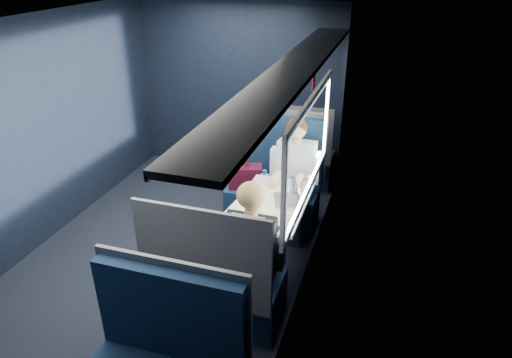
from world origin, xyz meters
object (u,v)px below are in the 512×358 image
(seat_bay_near, at_px, (273,187))
(seat_row_front, at_px, (293,156))
(bottle_small, at_px, (293,186))
(woman, at_px, (253,245))
(seat_bay_far, at_px, (218,283))
(cup, at_px, (311,180))
(table, at_px, (269,208))
(man, at_px, (294,173))
(laptop, at_px, (292,196))

(seat_bay_near, relative_size, seat_row_front, 1.09)
(bottle_small, bearing_deg, seat_bay_near, 118.83)
(seat_row_front, xyz_separation_m, woman, (0.25, -2.50, 0.32))
(seat_bay_far, height_order, cup, seat_bay_far)
(table, distance_m, seat_bay_far, 0.93)
(table, distance_m, cup, 0.55)
(seat_bay_far, xyz_separation_m, man, (0.25, 1.57, 0.30))
(seat_row_front, height_order, bottle_small, seat_row_front)
(seat_bay_far, xyz_separation_m, seat_row_front, (0.00, 2.67, -0.00))
(seat_bay_near, relative_size, bottle_small, 6.47)
(laptop, bearing_deg, cup, 76.20)
(table, bearing_deg, woman, -84.55)
(seat_row_front, distance_m, cup, 1.49)
(seat_bay_far, bearing_deg, table, 78.22)
(man, bearing_deg, cup, -48.36)
(seat_row_front, bearing_deg, man, -77.17)
(laptop, bearing_deg, man, 101.61)
(bottle_small, distance_m, cup, 0.28)
(seat_bay_far, distance_m, woman, 0.43)
(man, relative_size, cup, 14.03)
(seat_bay_near, xyz_separation_m, seat_bay_far, (0.02, -1.74, -0.01))
(laptop, xyz_separation_m, bottle_small, (-0.03, 0.15, 0.02))
(seat_bay_far, relative_size, woman, 0.95)
(seat_bay_near, xyz_separation_m, woman, (0.27, -1.57, 0.30))
(table, xyz_separation_m, laptop, (0.20, 0.05, 0.14))
(woman, xyz_separation_m, bottle_small, (0.10, 0.90, 0.10))
(seat_bay_far, bearing_deg, cup, 69.95)
(seat_bay_far, bearing_deg, man, 80.97)
(bottle_small, bearing_deg, cup, 62.48)
(man, bearing_deg, seat_bay_far, -99.03)
(man, relative_size, bottle_small, 6.79)
(cup, bearing_deg, seat_row_front, 109.49)
(table, height_order, seat_row_front, seat_row_front)
(man, height_order, woman, same)
(laptop, distance_m, cup, 0.40)
(woman, bearing_deg, seat_bay_far, -146.18)
(seat_bay_near, relative_size, woman, 0.95)
(table, distance_m, laptop, 0.25)
(seat_bay_far, height_order, bottle_small, seat_bay_far)
(seat_row_front, relative_size, cup, 12.31)
(seat_bay_near, bearing_deg, seat_row_front, 89.02)
(table, relative_size, cup, 10.62)
(seat_bay_far, bearing_deg, bottle_small, 71.76)
(seat_row_front, relative_size, woman, 0.88)
(laptop, bearing_deg, seat_bay_near, 116.03)
(seat_bay_near, bearing_deg, bottle_small, -61.17)
(seat_bay_near, relative_size, laptop, 3.46)
(man, distance_m, bottle_small, 0.52)
(cup, bearing_deg, woman, -101.33)
(laptop, height_order, bottle_small, laptop)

